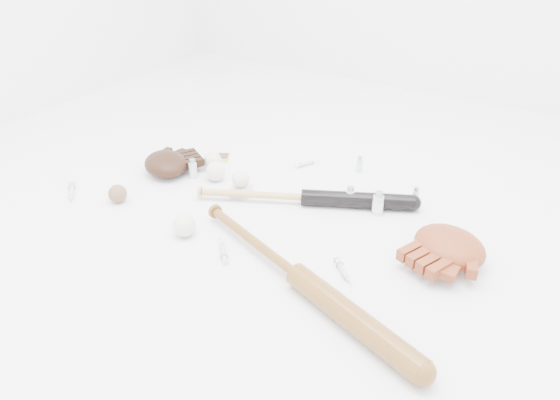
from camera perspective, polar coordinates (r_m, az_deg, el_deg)
The scene contains 20 objects.
bat_dark at distance 1.93m, azimuth 2.53°, elevation 0.28°, with size 0.80×0.06×0.06m, color black, non-canonical shape.
bat_wood at distance 1.56m, azimuth 1.87°, elevation -7.89°, with size 0.94×0.07×0.07m, color brown, non-canonical shape.
glove_dark at distance 2.18m, azimuth -11.84°, elevation 3.75°, with size 0.24×0.24×0.08m, color black, non-canonical shape.
glove_tan at distance 1.72m, azimuth 17.29°, elevation -4.63°, with size 0.27×0.27×0.10m, color maroon, non-canonical shape.
trading_card at distance 2.29m, azimuth -6.09°, elevation 4.46°, with size 0.06×0.08×0.00m, color gold.
pedestal at distance 2.00m, azimuth -4.09°, elevation 0.97°, with size 0.07×0.07×0.04m, color white.
baseball_on_pedestal at distance 1.97m, azimuth -4.15°, elevation 2.25°, with size 0.06×0.06×0.06m, color silver.
baseball_left at distance 2.10m, azimuth -6.76°, elevation 2.98°, with size 0.07×0.07×0.07m, color silver.
baseball_upper at distance 2.19m, azimuth -7.03°, elevation 4.11°, with size 0.07×0.07×0.07m, color silver.
baseball_mid at distance 1.79m, azimuth -9.96°, elevation -2.65°, with size 0.07×0.07×0.07m, color silver.
baseball_aged at distance 2.03m, azimuth -16.61°, elevation 0.64°, with size 0.07×0.07×0.07m, color brown.
syringe_0 at distance 2.14m, azimuth -20.96°, elevation 0.77°, with size 0.16×0.03×0.02m, color #ADBCC6, non-canonical shape.
syringe_1 at distance 1.71m, azimuth -6.00°, elevation -5.25°, with size 0.15×0.03×0.02m, color #ADBCC6, non-canonical shape.
syringe_2 at distance 2.21m, azimuth 2.82°, elevation 3.82°, with size 0.13×0.02×0.02m, color #ADBCC6, non-canonical shape.
syringe_3 at distance 1.62m, azimuth 6.62°, elevation -7.41°, with size 0.14×0.03×0.02m, color #ADBCC6, non-canonical shape.
vial_0 at distance 2.17m, azimuth 8.30°, elevation 3.70°, with size 0.02×0.02×0.06m, color silver.
vial_1 at distance 2.00m, azimuth 13.98°, elevation 0.52°, with size 0.02×0.02×0.06m, color silver.
vial_2 at distance 1.93m, azimuth 7.33°, elevation 0.35°, with size 0.03×0.03×0.08m, color silver.
vial_3 at distance 1.90m, azimuth 10.21°, elevation -0.34°, with size 0.04×0.04×0.09m, color silver.
vial_4 at distance 2.13m, azimuth -9.09°, elevation 3.28°, with size 0.03×0.03×0.08m, color silver.
Camera 1 is at (0.86, -1.35, 1.00)m, focal length 35.00 mm.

